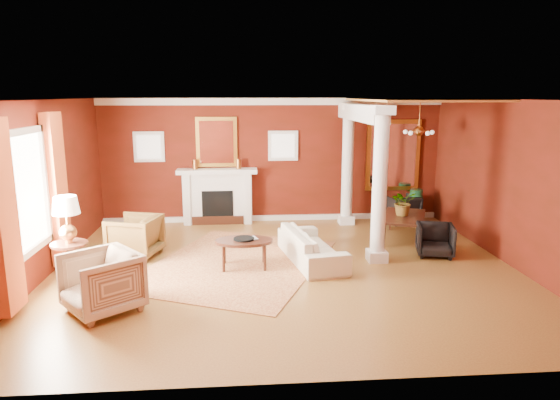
{
  "coord_description": "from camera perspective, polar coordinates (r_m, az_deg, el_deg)",
  "views": [
    {
      "loc": [
        -0.74,
        -8.22,
        2.99
      ],
      "look_at": [
        -0.06,
        0.4,
        1.15
      ],
      "focal_mm": 32.0,
      "sensor_mm": 36.0,
      "label": 1
    }
  ],
  "objects": [
    {
      "name": "crown_trim",
      "position": [
        11.7,
        -0.89,
        11.19
      ],
      "size": [
        8.0,
        0.08,
        0.16
      ],
      "primitive_type": "cube",
      "color": "white",
      "rests_on": "room_shell"
    },
    {
      "name": "column_back",
      "position": [
        11.58,
        7.73,
        4.16
      ],
      "size": [
        0.36,
        0.36,
        2.8
      ],
      "color": "white",
      "rests_on": "ground"
    },
    {
      "name": "left_window",
      "position": [
        8.39,
        -26.48,
        -0.01
      ],
      "size": [
        0.21,
        2.55,
        2.6
      ],
      "color": "white",
      "rests_on": "room_shell"
    },
    {
      "name": "flank_window_right",
      "position": [
        11.78,
        0.35,
        6.22
      ],
      "size": [
        0.7,
        0.07,
        0.7
      ],
      "color": "white",
      "rests_on": "room_shell"
    },
    {
      "name": "room_shell",
      "position": [
        8.31,
        0.66,
        5.3
      ],
      "size": [
        8.04,
        7.04,
        2.92
      ],
      "color": "#60170D",
      "rests_on": "ground"
    },
    {
      "name": "flank_window_left",
      "position": [
        11.93,
        -14.74,
        5.9
      ],
      "size": [
        0.7,
        0.07,
        0.7
      ],
      "color": "white",
      "rests_on": "room_shell"
    },
    {
      "name": "armchair_leopard",
      "position": [
        9.7,
        -16.26,
        -3.78
      ],
      "size": [
        0.98,
        1.01,
        0.86
      ],
      "primitive_type": "imported",
      "rotation": [
        0.0,
        0.0,
        -1.84
      ],
      "color": "black",
      "rests_on": "ground"
    },
    {
      "name": "armchair_stripe",
      "position": [
        7.42,
        -19.74,
        -8.57
      ],
      "size": [
        1.24,
        1.25,
        0.94
      ],
      "primitive_type": "imported",
      "rotation": [
        0.0,
        0.0,
        -0.89
      ],
      "color": "tan",
      "rests_on": "ground"
    },
    {
      "name": "dining_table",
      "position": [
        10.73,
        14.13,
        -2.29
      ],
      "size": [
        1.02,
        1.55,
        0.81
      ],
      "primitive_type": "imported",
      "rotation": [
        0.0,
        0.0,
        1.19
      ],
      "color": "black",
      "rests_on": "ground"
    },
    {
      "name": "header_beam",
      "position": [
        10.41,
        9.2,
        9.83
      ],
      "size": [
        0.3,
        3.2,
        0.32
      ],
      "primitive_type": "cube",
      "color": "white",
      "rests_on": "column_front"
    },
    {
      "name": "column_front",
      "position": [
        9.0,
        11.33,
        1.78
      ],
      "size": [
        0.36,
        0.36,
        2.8
      ],
      "color": "white",
      "rests_on": "ground"
    },
    {
      "name": "side_table",
      "position": [
        8.59,
        -23.12,
        -2.71
      ],
      "size": [
        0.57,
        0.57,
        1.43
      ],
      "rotation": [
        0.0,
        0.0,
        0.36
      ],
      "color": "black",
      "rests_on": "ground"
    },
    {
      "name": "coffee_book",
      "position": [
        8.71,
        -3.77,
        -3.77
      ],
      "size": [
        0.17,
        0.07,
        0.23
      ],
      "primitive_type": "imported",
      "rotation": [
        0.0,
        0.0,
        0.34
      ],
      "color": "black",
      "rests_on": "coffee_table"
    },
    {
      "name": "chandelier",
      "position": [
        10.68,
        15.58,
        7.6
      ],
      "size": [
        0.6,
        0.62,
        0.75
      ],
      "color": "#BC7C3B",
      "rests_on": "room_shell"
    },
    {
      "name": "sofa",
      "position": [
        9.08,
        3.65,
        -4.68
      ],
      "size": [
        0.91,
        2.04,
        0.77
      ],
      "primitive_type": "imported",
      "rotation": [
        0.0,
        0.0,
        1.75
      ],
      "color": "beige",
      "rests_on": "ground"
    },
    {
      "name": "dining_chair_near",
      "position": [
        9.82,
        17.32,
        -4.22
      ],
      "size": [
        0.78,
        0.75,
        0.67
      ],
      "primitive_type": "imported",
      "rotation": [
        0.0,
        0.0,
        -0.25
      ],
      "color": "black",
      "rests_on": "ground"
    },
    {
      "name": "fireplace",
      "position": [
        11.78,
        -7.13,
        0.45
      ],
      "size": [
        1.85,
        0.42,
        1.29
      ],
      "color": "white",
      "rests_on": "ground"
    },
    {
      "name": "coffee_table",
      "position": [
        8.73,
        -4.14,
        -4.85
      ],
      "size": [
        1.01,
        1.01,
        0.51
      ],
      "rotation": [
        0.0,
        0.0,
        0.24
      ],
      "color": "black",
      "rests_on": "ground"
    },
    {
      "name": "green_urn",
      "position": [
        12.24,
        15.2,
        -1.03
      ],
      "size": [
        0.34,
        0.34,
        0.8
      ],
      "color": "#164524",
      "rests_on": "ground"
    },
    {
      "name": "dining_mirror",
      "position": [
        12.31,
        12.79,
        5.0
      ],
      "size": [
        1.3,
        0.07,
        1.7
      ],
      "color": "gold",
      "rests_on": "room_shell"
    },
    {
      "name": "amber_ceiling",
      "position": [
        10.59,
        15.61,
        10.94
      ],
      "size": [
        2.3,
        3.4,
        0.04
      ],
      "primitive_type": "cube",
      "color": "#D68D3F",
      "rests_on": "room_shell"
    },
    {
      "name": "overmantel_mirror",
      "position": [
        11.73,
        -7.26,
        6.59
      ],
      "size": [
        0.95,
        0.07,
        1.15
      ],
      "color": "gold",
      "rests_on": "fireplace"
    },
    {
      "name": "rug",
      "position": [
        9.05,
        -4.96,
        -7.25
      ],
      "size": [
        4.02,
        4.51,
        0.01
      ],
      "primitive_type": "cube",
      "rotation": [
        0.0,
        0.0,
        -0.41
      ],
      "color": "maroon",
      "rests_on": "ground"
    },
    {
      "name": "base_trim",
      "position": [
        12.06,
        -0.84,
        -2.04
      ],
      "size": [
        8.0,
        0.08,
        0.12
      ],
      "primitive_type": "cube",
      "color": "white",
      "rests_on": "ground"
    },
    {
      "name": "ground",
      "position": [
        8.77,
        0.63,
        -7.9
      ],
      "size": [
        8.0,
        8.0,
        0.0
      ],
      "primitive_type": "plane",
      "color": "brown",
      "rests_on": "ground"
    },
    {
      "name": "potted_plant",
      "position": [
        10.6,
        13.98,
        1.05
      ],
      "size": [
        0.67,
        0.71,
        0.45
      ],
      "primitive_type": "imported",
      "rotation": [
        0.0,
        0.0,
        0.33
      ],
      "color": "#26591E",
      "rests_on": "dining_table"
    },
    {
      "name": "dining_chair_far",
      "position": [
        12.12,
        13.69,
        -0.84
      ],
      "size": [
        0.82,
        0.79,
        0.73
      ],
      "primitive_type": "imported",
      "rotation": [
        0.0,
        0.0,
        3.33
      ],
      "color": "black",
      "rests_on": "ground"
    }
  ]
}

